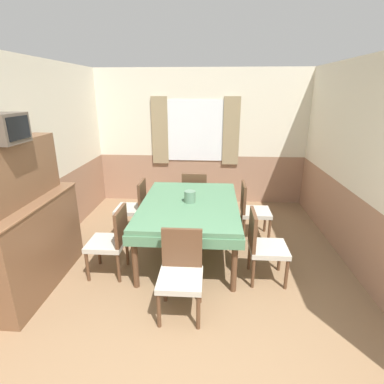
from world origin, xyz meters
The scene contains 13 objects.
wall_back centered at (-0.01, 4.34, 1.31)m, with size 4.47×0.10×2.60m.
wall_left centered at (-2.06, 2.16, 1.30)m, with size 0.05×4.72×2.60m.
wall_right centered at (2.06, 2.16, 1.30)m, with size 0.05×4.72×2.60m.
dining_table centered at (-0.07, 2.19, 0.66)m, with size 1.32×1.85×0.76m.
chair_left_near centered at (-0.98, 1.63, 0.47)m, with size 0.44×0.44×0.87m.
chair_head_near centered at (-0.07, 1.01, 0.47)m, with size 0.44×0.44×0.87m.
chair_right_far centered at (0.85, 2.75, 0.47)m, with size 0.44×0.44×0.87m.
chair_right_near centered at (0.85, 1.63, 0.47)m, with size 0.44×0.44×0.87m.
chair_left_far centered at (-0.98, 2.75, 0.47)m, with size 0.44×0.44×0.87m.
chair_head_window centered at (-0.07, 3.37, 0.47)m, with size 0.44×0.44×0.87m.
sideboard centered at (-1.81, 1.33, 0.73)m, with size 0.46×1.50×1.70m.
tv centered at (-1.76, 1.20, 1.85)m, with size 0.29×0.40×0.29m.
vase centered at (-0.06, 2.20, 0.84)m, with size 0.15×0.15×0.16m.
Camera 1 is at (0.22, -1.57, 2.19)m, focal length 28.00 mm.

